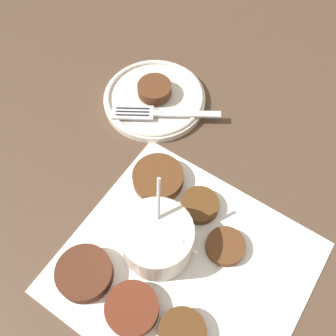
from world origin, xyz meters
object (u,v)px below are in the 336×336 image
Objects in this scene: fritter_on_plate at (155,89)px; sauce_bowl at (157,240)px; serving_plate at (154,98)px; fork at (154,113)px.

sauce_bowl is at bearing -62.53° from fritter_on_plate.
serving_plate is 3.05× the size of fritter_on_plate.
serving_plate is (-0.13, 0.24, -0.02)m from sauce_bowl.
sauce_bowl is at bearing -62.14° from fork.
fork is at bearing 117.86° from sauce_bowl.
serving_plate is 1.02× the size of fork.
fritter_on_plate is at bearing 115.53° from fork.
sauce_bowl is 0.27m from serving_plate.
sauce_bowl is 0.69× the size of serving_plate.
sauce_bowl is 0.28m from fritter_on_plate.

